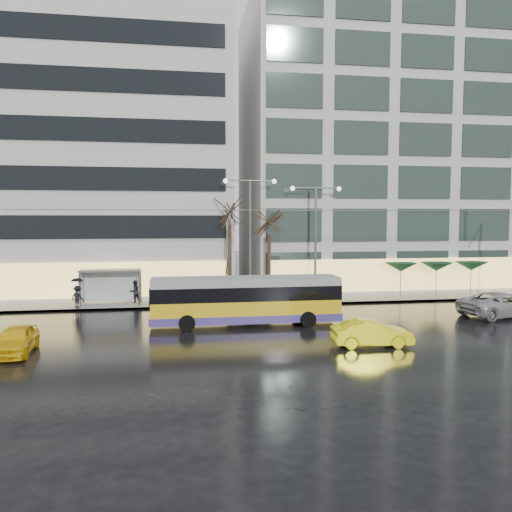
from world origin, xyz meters
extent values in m
plane|color=black|center=(0.00, 0.00, 0.00)|extent=(140.00, 140.00, 0.00)
cube|color=gray|center=(2.00, 14.00, 0.07)|extent=(80.00, 10.00, 0.15)
cube|color=slate|center=(2.00, 9.05, 0.07)|extent=(80.00, 0.10, 0.15)
cube|color=#B6B3AE|center=(-16.00, 19.00, 11.15)|extent=(34.00, 14.00, 22.00)
cube|color=#B6B3AE|center=(19.00, 19.00, 12.65)|extent=(32.00, 14.00, 25.00)
cube|color=gold|center=(0.62, 3.00, 0.96)|extent=(10.94, 2.31, 1.37)
cube|color=#443482|center=(0.62, 3.00, 0.50)|extent=(10.98, 2.35, 0.46)
cube|color=black|center=(0.62, 3.00, 1.96)|extent=(10.96, 2.33, 0.82)
cube|color=gray|center=(0.62, 3.00, 2.60)|extent=(10.94, 2.31, 0.46)
cube|color=black|center=(6.12, 2.99, 1.82)|extent=(0.06, 2.10, 1.18)
cube|color=black|center=(-4.87, 3.02, 1.82)|extent=(0.06, 2.10, 1.18)
cylinder|color=black|center=(4.09, 4.13, 0.46)|extent=(0.91, 0.32, 0.91)
cylinder|color=black|center=(4.08, 1.85, 0.46)|extent=(0.91, 0.32, 0.91)
cylinder|color=black|center=(-2.83, 4.15, 0.46)|extent=(0.91, 0.32, 0.91)
cylinder|color=black|center=(-2.84, 1.88, 0.46)|extent=(0.91, 0.32, 0.91)
cylinder|color=#595B60|center=(-0.28, 3.87, 3.92)|extent=(0.07, 3.39, 2.40)
cylinder|color=#595B60|center=(-0.28, 4.33, 3.92)|extent=(0.07, 3.39, 2.40)
cylinder|color=#595B60|center=(1.00, 5.75, 6.80)|extent=(42.00, 0.04, 0.04)
cylinder|color=#595B60|center=(1.00, 6.25, 6.80)|extent=(42.00, 0.04, 0.04)
cube|color=#595B60|center=(-8.00, 10.50, 2.60)|extent=(4.20, 1.60, 0.12)
cube|color=silver|center=(-8.00, 11.20, 1.35)|extent=(4.00, 0.05, 2.20)
cube|color=white|center=(-10.05, 10.50, 1.35)|extent=(0.10, 1.40, 2.20)
cylinder|color=#595B60|center=(-10.00, 9.80, 1.35)|extent=(0.10, 0.10, 2.40)
cylinder|color=#595B60|center=(-10.00, 11.20, 1.35)|extent=(0.10, 0.10, 2.40)
cylinder|color=#595B60|center=(-6.00, 9.80, 1.35)|extent=(0.10, 0.10, 2.40)
cylinder|color=#595B60|center=(-6.00, 11.20, 1.35)|extent=(0.10, 0.10, 2.40)
cylinder|color=#595B60|center=(2.00, 10.80, 4.65)|extent=(0.18, 0.18, 9.00)
cylinder|color=#595B60|center=(1.10, 10.80, 9.05)|extent=(1.80, 0.10, 0.10)
cylinder|color=#595B60|center=(2.90, 10.80, 9.05)|extent=(1.80, 0.10, 0.10)
sphere|color=#FFF2CC|center=(0.20, 10.80, 9.00)|extent=(0.36, 0.36, 0.36)
sphere|color=#FFF2CC|center=(3.80, 10.80, 9.00)|extent=(0.36, 0.36, 0.36)
cylinder|color=#595B60|center=(7.00, 10.80, 4.40)|extent=(0.18, 0.18, 8.50)
cylinder|color=#595B60|center=(6.10, 10.80, 8.55)|extent=(1.80, 0.10, 0.10)
cylinder|color=#595B60|center=(7.90, 10.80, 8.55)|extent=(1.80, 0.10, 0.10)
sphere|color=#FFF2CC|center=(5.20, 10.80, 8.50)|extent=(0.36, 0.36, 0.36)
sphere|color=#FFF2CC|center=(8.80, 10.80, 8.50)|extent=(0.36, 0.36, 0.36)
cylinder|color=black|center=(0.50, 11.00, 2.95)|extent=(0.28, 0.28, 5.60)
cylinder|color=black|center=(3.50, 11.20, 2.60)|extent=(0.28, 0.28, 4.90)
cylinder|color=#595B60|center=(14.00, 11.00, 1.25)|extent=(0.06, 0.06, 2.20)
cone|color=#113E26|center=(14.00, 11.00, 2.45)|extent=(2.50, 2.50, 0.70)
cylinder|color=#595B60|center=(17.00, 11.00, 1.25)|extent=(0.06, 0.06, 2.20)
cone|color=#113E26|center=(17.00, 11.00, 2.45)|extent=(2.50, 2.50, 0.70)
cylinder|color=#595B60|center=(20.00, 11.00, 1.25)|extent=(0.06, 0.06, 2.20)
cone|color=#113E26|center=(20.00, 11.00, 2.45)|extent=(2.50, 2.50, 0.70)
imported|color=yellow|center=(-10.76, -1.61, 0.66)|extent=(1.77, 3.96, 1.32)
imported|color=yellow|center=(6.06, -2.82, 0.65)|extent=(4.02, 1.68, 1.29)
imported|color=#9D9DA1|center=(17.17, 2.97, 0.79)|extent=(6.03, 3.55, 1.58)
imported|color=black|center=(-7.06, 11.62, 0.97)|extent=(0.68, 0.54, 1.64)
imported|color=#E14BAC|center=(-7.06, 11.62, 1.90)|extent=(1.18, 1.20, 0.88)
imported|color=black|center=(-6.45, 11.17, 0.96)|extent=(1.00, 0.97, 1.62)
imported|color=black|center=(-10.10, 9.40, 0.92)|extent=(1.15, 1.02, 1.55)
imported|color=black|center=(-10.10, 9.40, 1.90)|extent=(1.13, 1.13, 0.72)
camera|label=1|loc=(-3.28, -25.73, 6.26)|focal=35.00mm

